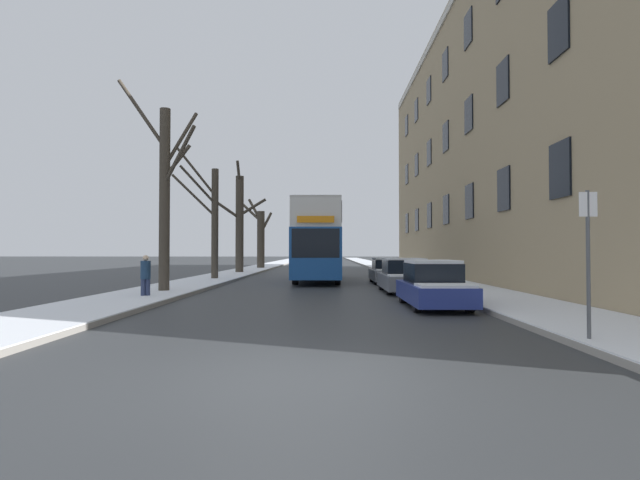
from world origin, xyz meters
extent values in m
plane|color=#303335|center=(0.00, 0.00, 0.00)|extent=(320.00, 320.00, 0.00)
cube|color=gray|center=(-6.34, 53.00, 0.07)|extent=(3.10, 130.00, 0.13)
cube|color=white|center=(-6.34, 53.00, 0.15)|extent=(3.07, 130.00, 0.03)
cube|color=gray|center=(6.34, 53.00, 0.07)|extent=(3.10, 130.00, 0.13)
cube|color=white|center=(6.34, 53.00, 0.15)|extent=(3.07, 130.00, 0.03)
cube|color=tan|center=(12.39, 21.73, 8.51)|extent=(9.00, 45.82, 17.02)
cube|color=black|center=(7.86, 9.13, 4.31)|extent=(0.08, 1.40, 1.80)
cube|color=black|center=(7.86, 14.17, 4.31)|extent=(0.08, 1.40, 1.80)
cube|color=black|center=(7.86, 19.21, 4.31)|extent=(0.08, 1.40, 1.80)
cube|color=black|center=(7.86, 24.25, 4.31)|extent=(0.08, 1.40, 1.80)
cube|color=black|center=(7.86, 29.29, 4.31)|extent=(0.08, 1.40, 1.80)
cube|color=black|center=(7.86, 34.33, 4.31)|extent=(0.08, 1.40, 1.80)
cube|color=black|center=(7.86, 39.38, 4.31)|extent=(0.08, 1.40, 1.80)
cube|color=black|center=(7.86, 9.13, 8.85)|extent=(0.08, 1.40, 1.80)
cube|color=black|center=(7.86, 14.17, 8.85)|extent=(0.08, 1.40, 1.80)
cube|color=black|center=(7.86, 19.21, 8.85)|extent=(0.08, 1.40, 1.80)
cube|color=black|center=(7.86, 24.25, 8.85)|extent=(0.08, 1.40, 1.80)
cube|color=black|center=(7.86, 29.29, 8.85)|extent=(0.08, 1.40, 1.80)
cube|color=black|center=(7.86, 34.33, 8.85)|extent=(0.08, 1.40, 1.80)
cube|color=black|center=(7.86, 39.38, 8.85)|extent=(0.08, 1.40, 1.80)
cube|color=black|center=(7.86, 19.21, 13.39)|extent=(0.08, 1.40, 1.80)
cube|color=black|center=(7.86, 24.25, 13.39)|extent=(0.08, 1.40, 1.80)
cube|color=black|center=(7.86, 29.29, 13.39)|extent=(0.08, 1.40, 1.80)
cube|color=black|center=(7.86, 34.33, 13.39)|extent=(0.08, 1.40, 1.80)
cube|color=black|center=(7.86, 39.38, 13.39)|extent=(0.08, 1.40, 1.80)
cylinder|color=#423A30|center=(-6.06, 13.02, 3.72)|extent=(0.42, 0.42, 7.44)
cylinder|color=#423A30|center=(-5.58, 13.57, 6.33)|extent=(1.16, 1.29, 2.51)
cylinder|color=#423A30|center=(-5.58, 13.09, 5.33)|extent=(1.10, 0.31, 1.41)
cylinder|color=#423A30|center=(-7.01, 13.04, 7.24)|extent=(2.02, 0.20, 2.82)
cylinder|color=#423A30|center=(-5.30, 12.38, 5.41)|extent=(1.70, 1.47, 2.10)
cylinder|color=#423A30|center=(-6.07, 22.03, 3.26)|extent=(0.40, 0.40, 6.51)
cylinder|color=#423A30|center=(-7.06, 21.50, 6.29)|extent=(2.14, 1.23, 2.74)
cylinder|color=#423A30|center=(-6.79, 21.04, 5.42)|extent=(1.61, 2.14, 1.98)
cylinder|color=#423A30|center=(-7.21, 21.67, 4.91)|extent=(2.42, 0.88, 2.41)
cylinder|color=#423A30|center=(-6.17, 30.80, 3.71)|extent=(0.60, 0.60, 7.42)
cylinder|color=#423A30|center=(-6.89, 30.27, 4.75)|extent=(1.64, 1.29, 1.23)
cylinder|color=#423A30|center=(-6.17, 30.31, 7.60)|extent=(0.22, 1.16, 1.72)
cylinder|color=#423A30|center=(-5.18, 30.73, 5.04)|extent=(2.10, 0.35, 1.38)
cylinder|color=#423A30|center=(-5.90, 40.88, 2.78)|extent=(0.72, 0.72, 5.57)
cylinder|color=#423A30|center=(-6.54, 41.35, 5.70)|extent=(1.59, 1.26, 2.31)
cylinder|color=#423A30|center=(-5.45, 41.32, 4.46)|extent=(1.22, 1.20, 2.14)
cylinder|color=#423A30|center=(-7.07, 41.24, 5.68)|extent=(2.59, 1.00, 2.34)
cube|color=#194C99|center=(-0.10, 22.21, 1.61)|extent=(2.52, 10.84, 2.54)
cube|color=silver|center=(-0.10, 22.21, 3.58)|extent=(2.47, 10.62, 1.40)
cube|color=silver|center=(-0.10, 22.21, 4.35)|extent=(2.47, 10.62, 0.12)
cube|color=black|center=(-0.10, 22.21, 2.10)|extent=(2.55, 9.54, 1.32)
cube|color=black|center=(-0.10, 22.21, 3.65)|extent=(2.55, 9.54, 1.07)
cube|color=black|center=(-0.10, 16.82, 2.10)|extent=(2.27, 0.06, 1.39)
cube|color=orange|center=(-0.10, 16.81, 3.23)|extent=(1.77, 0.05, 0.32)
cylinder|color=black|center=(-1.20, 18.96, 0.49)|extent=(0.30, 0.98, 0.98)
cylinder|color=black|center=(0.99, 18.96, 0.49)|extent=(0.30, 0.98, 0.98)
cylinder|color=black|center=(-1.20, 25.25, 0.49)|extent=(0.30, 0.98, 0.98)
cylinder|color=black|center=(0.99, 25.25, 0.49)|extent=(0.30, 0.98, 0.98)
cube|color=navy|center=(3.70, 8.56, 0.45)|extent=(1.69, 4.27, 0.56)
cube|color=black|center=(3.70, 8.73, 1.04)|extent=(1.46, 2.14, 0.62)
cube|color=white|center=(3.70, 8.73, 1.39)|extent=(1.42, 2.03, 0.10)
cube|color=white|center=(3.70, 7.04, 0.77)|extent=(1.52, 1.12, 0.08)
cylinder|color=black|center=(2.96, 7.28, 0.31)|extent=(0.20, 0.62, 0.62)
cylinder|color=black|center=(4.43, 7.28, 0.31)|extent=(0.20, 0.62, 0.62)
cylinder|color=black|center=(2.96, 9.84, 0.31)|extent=(0.20, 0.62, 0.62)
cylinder|color=black|center=(4.43, 9.84, 0.31)|extent=(0.20, 0.62, 0.62)
cube|color=slate|center=(3.70, 14.18, 0.46)|extent=(1.88, 4.41, 0.58)
cube|color=black|center=(3.70, 14.36, 1.05)|extent=(1.62, 2.20, 0.61)
cube|color=white|center=(3.70, 14.36, 1.39)|extent=(1.58, 2.09, 0.07)
cube|color=white|center=(3.70, 12.62, 0.78)|extent=(1.69, 1.15, 0.06)
cylinder|color=black|center=(2.87, 12.86, 0.33)|extent=(0.20, 0.66, 0.66)
cylinder|color=black|center=(4.53, 12.86, 0.33)|extent=(0.20, 0.66, 0.66)
cylinder|color=black|center=(2.87, 15.50, 0.33)|extent=(0.20, 0.66, 0.66)
cylinder|color=black|center=(4.53, 15.50, 0.33)|extent=(0.20, 0.66, 0.66)
cube|color=slate|center=(3.70, 20.16, 0.45)|extent=(1.69, 4.12, 0.55)
cube|color=black|center=(3.70, 20.32, 0.99)|extent=(1.45, 2.06, 0.54)
cube|color=white|center=(3.70, 20.32, 1.31)|extent=(1.42, 1.96, 0.09)
cube|color=white|center=(3.70, 18.69, 0.76)|extent=(1.52, 1.08, 0.07)
cylinder|color=black|center=(2.96, 18.92, 0.34)|extent=(0.20, 0.67, 0.67)
cylinder|color=black|center=(4.43, 18.92, 0.34)|extent=(0.20, 0.67, 0.67)
cylinder|color=black|center=(2.96, 21.40, 0.34)|extent=(0.20, 0.67, 0.67)
cylinder|color=black|center=(4.43, 21.40, 0.34)|extent=(0.20, 0.67, 0.67)
cylinder|color=navy|center=(-6.02, 10.67, 0.37)|extent=(0.16, 0.16, 0.74)
cylinder|color=navy|center=(-5.88, 10.73, 0.37)|extent=(0.16, 0.16, 0.74)
cylinder|color=navy|center=(-5.95, 10.70, 1.06)|extent=(0.34, 0.34, 0.64)
sphere|color=beige|center=(-5.95, 10.70, 1.48)|extent=(0.20, 0.20, 0.20)
cylinder|color=#4C4F54|center=(5.09, 2.17, 1.40)|extent=(0.07, 0.07, 2.80)
cube|color=silver|center=(5.09, 2.15, 2.55)|extent=(0.32, 0.02, 0.44)
camera|label=1|loc=(0.43, -6.77, 1.71)|focal=28.00mm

